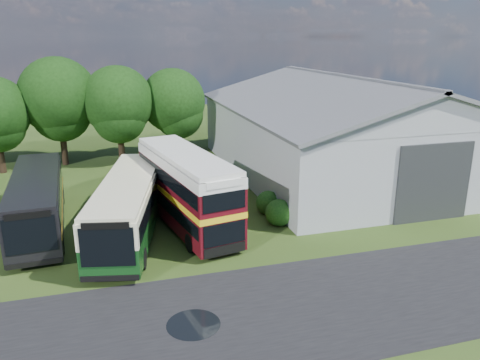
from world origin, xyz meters
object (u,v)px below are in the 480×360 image
object	(u,v)px
storage_shed	(342,123)
bus_green_single	(129,206)
bus_dark_single	(37,201)
bus_maroon_double	(186,190)

from	to	relation	value
storage_shed	bus_green_single	bearing A→B (deg)	-153.77
storage_shed	bus_dark_single	size ratio (longest dim) A/B	2.04
bus_maroon_double	bus_dark_single	size ratio (longest dim) A/B	0.91
storage_shed	bus_green_single	xyz separation A→B (m)	(-18.32, -9.03, -2.35)
storage_shed	bus_maroon_double	world-z (taller)	storage_shed
storage_shed	bus_green_single	distance (m)	20.56
storage_shed	bus_green_single	world-z (taller)	storage_shed
bus_green_single	storage_shed	bearing A→B (deg)	38.66
storage_shed	bus_dark_single	distance (m)	24.54
bus_green_single	bus_maroon_double	size ratio (longest dim) A/B	1.14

